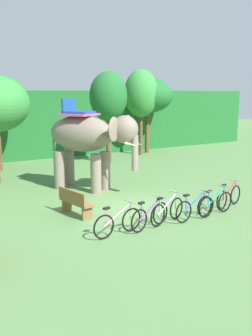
% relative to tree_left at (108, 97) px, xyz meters
% --- Properties ---
extents(ground_plane, '(80.00, 80.00, 0.00)m').
position_rel_tree_left_xyz_m(ground_plane, '(-3.76, -8.49, -3.76)').
color(ground_plane, '#567F47').
extents(foliage_hedge, '(36.00, 6.00, 4.14)m').
position_rel_tree_left_xyz_m(foliage_hedge, '(-3.76, 6.33, -1.69)').
color(foliage_hedge, '#1E6028').
rests_on(foliage_hedge, ground).
extents(tree_left, '(2.13, 2.13, 5.19)m').
position_rel_tree_left_xyz_m(tree_left, '(0.00, 0.00, 0.00)').
color(tree_left, brown).
rests_on(tree_left, ground).
extents(tree_far_right, '(2.17, 2.17, 5.48)m').
position_rel_tree_left_xyz_m(tree_far_right, '(3.31, 1.62, 0.18)').
color(tree_far_right, brown).
rests_on(tree_far_right, ground).
extents(tree_center_right, '(3.35, 3.35, 4.95)m').
position_rel_tree_left_xyz_m(tree_center_right, '(4.21, 2.19, 0.03)').
color(tree_center_right, brown).
rests_on(tree_center_right, ground).
extents(elephant, '(3.28, 4.02, 3.78)m').
position_rel_tree_left_xyz_m(elephant, '(-3.78, -5.00, -1.55)').
color(elephant, gray).
rests_on(elephant, ground).
extents(bike_pink, '(1.70, 0.52, 0.92)m').
position_rel_tree_left_xyz_m(bike_pink, '(-5.51, -10.27, -3.37)').
color(bike_pink, black).
rests_on(bike_pink, ground).
extents(bike_purple, '(1.66, 0.62, 0.92)m').
position_rel_tree_left_xyz_m(bike_purple, '(-4.40, -10.28, -3.37)').
color(bike_purple, black).
rests_on(bike_purple, ground).
extents(bike_white, '(1.65, 0.66, 0.92)m').
position_rel_tree_left_xyz_m(bike_white, '(-3.64, -10.15, -3.37)').
color(bike_white, black).
rests_on(bike_white, ground).
extents(bike_blue, '(1.70, 0.52, 0.92)m').
position_rel_tree_left_xyz_m(bike_blue, '(-2.72, -10.38, -3.37)').
color(bike_blue, black).
rests_on(bike_blue, ground).
extents(bike_teal, '(1.70, 0.52, 0.92)m').
position_rel_tree_left_xyz_m(bike_teal, '(-1.76, -10.36, -3.37)').
color(bike_teal, black).
rests_on(bike_teal, ground).
extents(bike_red, '(1.66, 0.63, 0.92)m').
position_rel_tree_left_xyz_m(bike_red, '(-0.73, -9.95, -3.37)').
color(bike_red, black).
rests_on(bike_red, ground).
extents(wooden_bench, '(0.63, 1.54, 0.89)m').
position_rel_tree_left_xyz_m(wooden_bench, '(-5.80, -7.98, -3.28)').
color(wooden_bench, brown).
rests_on(wooden_bench, ground).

